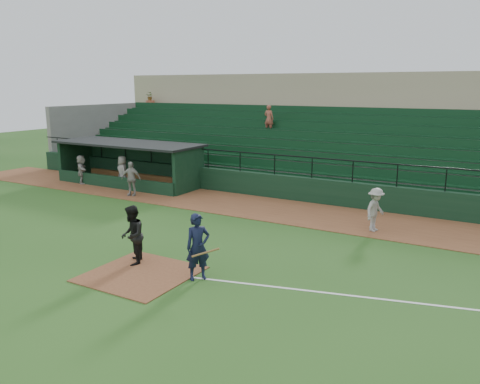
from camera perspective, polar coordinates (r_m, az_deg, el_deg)
The scene contains 12 objects.
ground at distance 15.76m, azimuth -9.23°, elevation -8.40°, with size 90.00×90.00×0.00m, color #26501A.
warning_track at distance 22.21m, azimuth 3.88°, elevation -2.04°, with size 40.00×4.00×0.03m, color brown.
home_plate_dirt at distance 15.05m, azimuth -11.67°, elevation -9.47°, with size 3.00×3.00×0.03m, color brown.
foul_line at distance 13.78m, azimuth 21.92°, elevation -12.31°, with size 18.00×0.09×0.01m, color white.
stadium_structure at distance 29.52m, azimuth 11.26°, elevation 5.89°, with size 38.00×13.08×6.40m.
dugout at distance 28.67m, azimuth -12.43°, elevation 3.69°, with size 8.90×3.20×2.42m.
batter_at_plate at distance 14.13m, azimuth -5.00°, elevation -6.49°, with size 1.20×0.86×1.99m.
umpire at distance 15.63m, azimuth -12.65°, elevation -5.02°, with size 0.93×0.72×1.91m, color black.
runner at distance 19.35m, azimuth 15.72°, elevation -2.02°, with size 1.10×0.63×1.71m, color #9D9893.
dugout_player_a at distance 25.29m, azimuth -12.77°, elevation 1.55°, with size 1.03×0.43×1.77m, color #A4A09A.
dugout_player_b at distance 27.53m, azimuth -13.72°, elevation 2.36°, with size 0.86×0.56×1.75m, color #9A9590.
dugout_player_c at distance 29.21m, azimuth -18.24°, elevation 2.56°, with size 1.53×0.49×1.65m, color #A8A29D.
Camera 1 is at (9.43, -11.32, 5.58)m, focal length 36.07 mm.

